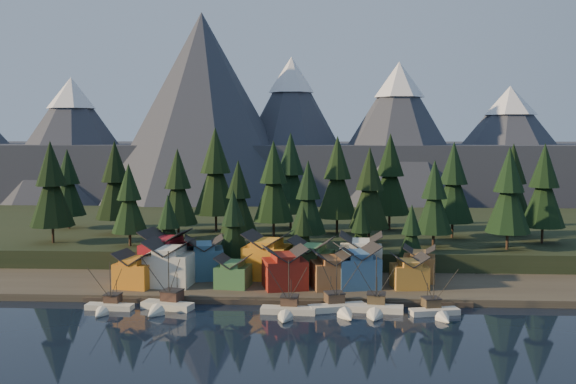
{
  "coord_description": "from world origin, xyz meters",
  "views": [
    {
      "loc": [
        9.1,
        -113.49,
        34.84
      ],
      "look_at": [
        1.83,
        30.0,
        21.87
      ],
      "focal_mm": 40.0,
      "sensor_mm": 36.0,
      "label": 1
    }
  ],
  "objects_px": {
    "boat_0": "(107,301)",
    "house_back_1": "(204,257)",
    "boat_5": "(376,302)",
    "house_front_0": "(135,268)",
    "house_front_1": "(170,261)",
    "boat_3": "(287,304)",
    "boat_6": "(437,306)",
    "boat_1": "(164,298)",
    "house_back_0": "(166,252)",
    "boat_4": "(340,302)"
  },
  "relations": [
    {
      "from": "boat_1",
      "to": "boat_3",
      "type": "height_order",
      "value": "boat_1"
    },
    {
      "from": "boat_1",
      "to": "boat_5",
      "type": "xyz_separation_m",
      "value": [
        41.65,
        -0.01,
        -0.22
      ]
    },
    {
      "from": "boat_1",
      "to": "boat_3",
      "type": "xyz_separation_m",
      "value": [
        24.55,
        -2.09,
        -0.41
      ]
    },
    {
      "from": "boat_1",
      "to": "boat_6",
      "type": "bearing_deg",
      "value": 14.52
    },
    {
      "from": "boat_3",
      "to": "house_back_0",
      "type": "xyz_separation_m",
      "value": [
        -29.98,
        25.64,
        5.17
      ]
    },
    {
      "from": "boat_0",
      "to": "house_back_1",
      "type": "distance_m",
      "value": 27.97
    },
    {
      "from": "boat_4",
      "to": "boat_0",
      "type": "bearing_deg",
      "value": 164.66
    },
    {
      "from": "house_front_0",
      "to": "house_back_1",
      "type": "xyz_separation_m",
      "value": [
        13.47,
        9.25,
        0.99
      ]
    },
    {
      "from": "boat_5",
      "to": "house_back_0",
      "type": "distance_m",
      "value": 52.88
    },
    {
      "from": "boat_3",
      "to": "house_back_1",
      "type": "xyz_separation_m",
      "value": [
        -20.6,
        24.18,
        4.51
      ]
    },
    {
      "from": "boat_5",
      "to": "house_front_0",
      "type": "height_order",
      "value": "boat_5"
    },
    {
      "from": "boat_6",
      "to": "house_back_0",
      "type": "xyz_separation_m",
      "value": [
        -58.69,
        24.86,
        5.22
      ]
    },
    {
      "from": "house_front_0",
      "to": "house_back_0",
      "type": "distance_m",
      "value": 11.58
    },
    {
      "from": "boat_6",
      "to": "house_back_0",
      "type": "relative_size",
      "value": 0.95
    },
    {
      "from": "boat_5",
      "to": "house_front_1",
      "type": "height_order",
      "value": "house_front_1"
    },
    {
      "from": "boat_4",
      "to": "house_front_1",
      "type": "relative_size",
      "value": 1.2
    },
    {
      "from": "boat_3",
      "to": "house_back_1",
      "type": "height_order",
      "value": "house_back_1"
    },
    {
      "from": "boat_0",
      "to": "house_front_1",
      "type": "bearing_deg",
      "value": 65.53
    },
    {
      "from": "boat_0",
      "to": "house_front_1",
      "type": "height_order",
      "value": "house_front_1"
    },
    {
      "from": "boat_0",
      "to": "house_front_0",
      "type": "bearing_deg",
      "value": 87.17
    },
    {
      "from": "boat_1",
      "to": "boat_6",
      "type": "xyz_separation_m",
      "value": [
        53.26,
        -1.32,
        -0.46
      ]
    },
    {
      "from": "boat_4",
      "to": "boat_1",
      "type": "bearing_deg",
      "value": 163.59
    },
    {
      "from": "house_front_1",
      "to": "boat_0",
      "type": "bearing_deg",
      "value": -113.71
    },
    {
      "from": "boat_0",
      "to": "house_back_1",
      "type": "bearing_deg",
      "value": 60.79
    },
    {
      "from": "boat_0",
      "to": "boat_1",
      "type": "distance_m",
      "value": 11.27
    },
    {
      "from": "boat_3",
      "to": "boat_4",
      "type": "height_order",
      "value": "boat_4"
    },
    {
      "from": "boat_6",
      "to": "house_back_0",
      "type": "distance_m",
      "value": 63.95
    },
    {
      "from": "boat_0",
      "to": "boat_4",
      "type": "xyz_separation_m",
      "value": [
        45.9,
        1.18,
        0.26
      ]
    },
    {
      "from": "boat_3",
      "to": "boat_5",
      "type": "relative_size",
      "value": 0.98
    },
    {
      "from": "house_front_1",
      "to": "house_back_1",
      "type": "distance_m",
      "value": 9.46
    },
    {
      "from": "boat_3",
      "to": "house_back_0",
      "type": "height_order",
      "value": "house_back_0"
    },
    {
      "from": "boat_5",
      "to": "boat_4",
      "type": "bearing_deg",
      "value": -174.53
    },
    {
      "from": "boat_6",
      "to": "house_front_1",
      "type": "height_order",
      "value": "house_front_1"
    },
    {
      "from": "boat_6",
      "to": "house_back_0",
      "type": "bearing_deg",
      "value": 144.4
    },
    {
      "from": "boat_3",
      "to": "house_back_0",
      "type": "relative_size",
      "value": 1.04
    },
    {
      "from": "boat_3",
      "to": "house_front_0",
      "type": "bearing_deg",
      "value": 161.05
    },
    {
      "from": "boat_0",
      "to": "boat_6",
      "type": "relative_size",
      "value": 0.97
    },
    {
      "from": "house_back_1",
      "to": "house_front_0",
      "type": "bearing_deg",
      "value": -156.83
    },
    {
      "from": "house_back_1",
      "to": "boat_5",
      "type": "bearing_deg",
      "value": -41.68
    },
    {
      "from": "boat_1",
      "to": "house_back_0",
      "type": "bearing_deg",
      "value": 118.92
    },
    {
      "from": "boat_6",
      "to": "house_front_0",
      "type": "distance_m",
      "value": 64.46
    },
    {
      "from": "boat_5",
      "to": "boat_6",
      "type": "xyz_separation_m",
      "value": [
        11.61,
        -1.31,
        -0.23
      ]
    },
    {
      "from": "boat_4",
      "to": "boat_5",
      "type": "distance_m",
      "value": 6.97
    },
    {
      "from": "boat_1",
      "to": "house_front_0",
      "type": "bearing_deg",
      "value": 142.5
    },
    {
      "from": "boat_6",
      "to": "boat_3",
      "type": "bearing_deg",
      "value": 168.91
    },
    {
      "from": "boat_0",
      "to": "boat_6",
      "type": "bearing_deg",
      "value": 3.82
    },
    {
      "from": "boat_5",
      "to": "house_back_0",
      "type": "bearing_deg",
      "value": 160.93
    },
    {
      "from": "boat_3",
      "to": "boat_6",
      "type": "height_order",
      "value": "boat_3"
    },
    {
      "from": "boat_1",
      "to": "house_front_0",
      "type": "distance_m",
      "value": 16.28
    },
    {
      "from": "boat_4",
      "to": "boat_6",
      "type": "bearing_deg",
      "value": -21.59
    }
  ]
}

